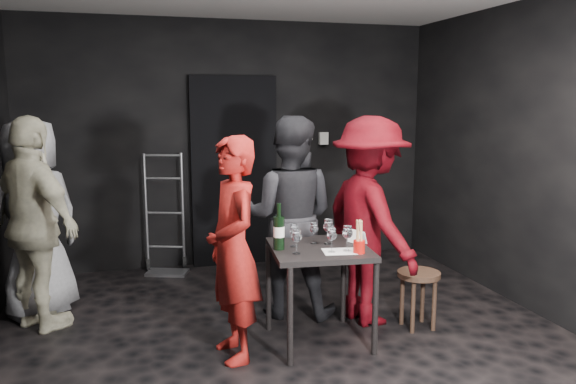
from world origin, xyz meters
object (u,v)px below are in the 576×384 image
object	(u,v)px
stool	(419,283)
bystander_grey	(33,205)
wine_bottle	(279,232)
hand_truck	(166,251)
breadstick_cup	(359,237)
bystander_cream	(34,209)
tasting_table	(319,260)
woman_black	(289,203)
man_maroon	(370,206)
server_red	(233,242)

from	to	relation	value
stool	bystander_grey	distance (m)	3.27
bystander_grey	wine_bottle	distance (m)	2.18
hand_truck	breadstick_cup	world-z (taller)	hand_truck
hand_truck	wine_bottle	bearing A→B (deg)	-51.81
hand_truck	stool	distance (m)	2.81
breadstick_cup	stool	bearing A→B (deg)	23.76
stool	breadstick_cup	distance (m)	0.86
bystander_cream	tasting_table	bearing A→B (deg)	-153.33
wine_bottle	hand_truck	bearing A→B (deg)	108.64
tasting_table	bystander_grey	xyz separation A→B (m)	(-2.15, 1.18, 0.31)
woman_black	man_maroon	world-z (taller)	man_maroon
woman_black	bystander_cream	distance (m)	2.05
hand_truck	bystander_cream	size ratio (longest dim) A/B	0.65
hand_truck	wine_bottle	world-z (taller)	hand_truck
bystander_cream	bystander_grey	distance (m)	0.33
hand_truck	woman_black	xyz separation A→B (m)	(0.96, -1.49, 0.75)
tasting_table	stool	bearing A→B (deg)	3.06
tasting_table	breadstick_cup	world-z (taller)	breadstick_cup
hand_truck	bystander_grey	xyz separation A→B (m)	(-1.13, -0.95, 0.73)
hand_truck	bystander_cream	xyz separation A→B (m)	(-1.07, -1.28, 0.76)
bystander_cream	wine_bottle	world-z (taller)	bystander_cream
stool	bystander_cream	world-z (taller)	bystander_cream
breadstick_cup	tasting_table	bearing A→B (deg)	132.56
tasting_table	man_maroon	bearing A→B (deg)	29.32
hand_truck	tasting_table	world-z (taller)	hand_truck
bystander_grey	breadstick_cup	size ratio (longest dim) A/B	7.36
wine_bottle	stool	bearing A→B (deg)	1.34
bystander_cream	breadstick_cup	bearing A→B (deg)	-156.42
stool	breadstick_cup	world-z (taller)	breadstick_cup
man_maroon	woman_black	bearing A→B (deg)	49.16
stool	woman_black	distance (m)	1.25
bystander_grey	breadstick_cup	bearing A→B (deg)	110.97
bystander_grey	stool	bearing A→B (deg)	121.24
tasting_table	woman_black	xyz separation A→B (m)	(-0.06, 0.64, 0.32)
woman_black	man_maroon	xyz separation A→B (m)	(0.59, -0.34, 0.00)
stool	breadstick_cup	bearing A→B (deg)	-156.24
tasting_table	wine_bottle	bearing A→B (deg)	176.54
man_maroon	bystander_cream	size ratio (longest dim) A/B	0.99
tasting_table	bystander_grey	world-z (taller)	bystander_grey
bystander_cream	wine_bottle	xyz separation A→B (m)	(1.78, -0.83, -0.11)
woman_black	stool	bearing A→B (deg)	171.66
man_maroon	bystander_cream	xyz separation A→B (m)	(-2.62, 0.55, 0.01)
tasting_table	breadstick_cup	bearing A→B (deg)	-47.44
stool	wine_bottle	distance (m)	1.28
stool	server_red	world-z (taller)	server_red
woman_black	breadstick_cup	xyz separation A→B (m)	(0.28, -0.87, -0.11)
bystander_cream	server_red	bearing A→B (deg)	-164.13
woman_black	server_red	bearing A→B (deg)	73.62
tasting_table	stool	size ratio (longest dim) A/B	1.60
stool	tasting_table	bearing A→B (deg)	-176.94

